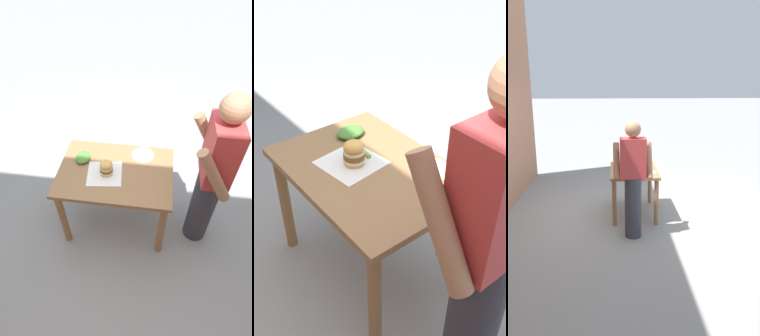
% 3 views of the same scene
% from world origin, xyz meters
% --- Properties ---
extents(ground_plane, '(80.00, 80.00, 0.00)m').
position_xyz_m(ground_plane, '(0.00, 0.00, 0.00)').
color(ground_plane, gray).
extents(patio_table, '(0.78, 1.08, 0.78)m').
position_xyz_m(patio_table, '(0.00, 0.00, 0.65)').
color(patio_table, olive).
rests_on(patio_table, ground).
extents(serving_paper, '(0.36, 0.36, 0.00)m').
position_xyz_m(serving_paper, '(0.05, -0.09, 0.79)').
color(serving_paper, white).
rests_on(serving_paper, patio_table).
extents(sandwich, '(0.12, 0.12, 0.18)m').
position_xyz_m(sandwich, '(0.04, -0.08, 0.86)').
color(sandwich, gold).
rests_on(sandwich, serving_paper).
extents(pickle_spear, '(0.03, 0.10, 0.02)m').
position_xyz_m(pickle_spear, '(-0.06, -0.11, 0.80)').
color(pickle_spear, '#8EA83D').
rests_on(pickle_spear, serving_paper).
extents(side_plate_with_forks, '(0.22, 0.22, 0.02)m').
position_xyz_m(side_plate_with_forks, '(-0.25, 0.24, 0.79)').
color(side_plate_with_forks, white).
rests_on(side_plate_with_forks, patio_table).
extents(side_salad, '(0.18, 0.14, 0.06)m').
position_xyz_m(side_salad, '(-0.11, -0.34, 0.81)').
color(side_salad, '#477F33').
rests_on(side_salad, patio_table).
extents(diner_across_table, '(0.55, 0.35, 1.69)m').
position_xyz_m(diner_across_table, '(0.06, 0.86, 0.88)').
color(diner_across_table, '#33333D').
rests_on(diner_across_table, ground).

